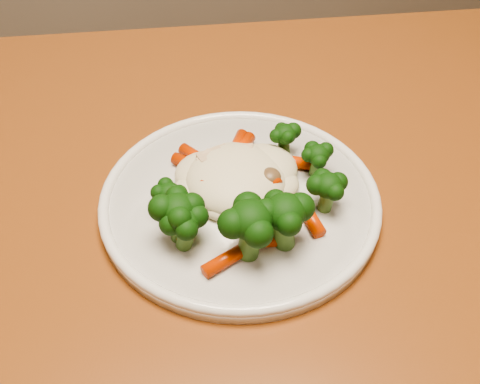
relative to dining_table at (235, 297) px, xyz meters
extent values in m
cube|color=#944F22|center=(0.00, 0.00, 0.09)|extent=(1.19, 0.87, 0.04)
cylinder|color=white|center=(0.01, 0.02, 0.12)|extent=(0.26, 0.26, 0.01)
ellipsoid|color=#EEE5BF|center=(0.01, 0.03, 0.14)|extent=(0.11, 0.10, 0.04)
ellipsoid|color=black|center=(-0.05, -0.02, 0.14)|extent=(0.04, 0.04, 0.04)
ellipsoid|color=black|center=(0.00, -0.05, 0.15)|extent=(0.06, 0.06, 0.05)
ellipsoid|color=black|center=(0.03, -0.04, 0.15)|extent=(0.06, 0.06, 0.05)
ellipsoid|color=black|center=(0.08, -0.01, 0.14)|extent=(0.04, 0.04, 0.04)
ellipsoid|color=black|center=(0.09, 0.03, 0.14)|extent=(0.04, 0.04, 0.03)
ellipsoid|color=black|center=(0.07, 0.07, 0.14)|extent=(0.04, 0.04, 0.03)
ellipsoid|color=black|center=(-0.05, 0.02, 0.14)|extent=(0.03, 0.03, 0.03)
ellipsoid|color=black|center=(-0.05, -0.02, 0.15)|extent=(0.05, 0.05, 0.04)
cylinder|color=#E13C05|center=(-0.02, 0.06, 0.13)|extent=(0.04, 0.05, 0.01)
cylinder|color=#E13C05|center=(0.02, 0.08, 0.13)|extent=(0.03, 0.04, 0.01)
cylinder|color=#E13C05|center=(0.07, 0.05, 0.13)|extent=(0.05, 0.03, 0.01)
cylinder|color=#E13C05|center=(-0.05, 0.00, 0.13)|extent=(0.02, 0.05, 0.01)
cylinder|color=#E13C05|center=(-0.02, -0.05, 0.13)|extent=(0.05, 0.03, 0.01)
cylinder|color=#E13C05|center=(0.02, -0.04, 0.13)|extent=(0.04, 0.02, 0.01)
cylinder|color=#E13C05|center=(0.06, -0.03, 0.13)|extent=(0.02, 0.04, 0.01)
cylinder|color=#E13C05|center=(0.04, 0.03, 0.14)|extent=(0.03, 0.05, 0.01)
cylinder|color=#E13C05|center=(-0.01, 0.04, 0.14)|extent=(0.03, 0.04, 0.01)
cylinder|color=#E13C05|center=(-0.02, 0.08, 0.13)|extent=(0.03, 0.04, 0.01)
cylinder|color=#E13C05|center=(0.03, 0.08, 0.13)|extent=(0.03, 0.04, 0.01)
ellipsoid|color=brown|center=(0.01, 0.04, 0.14)|extent=(0.02, 0.02, 0.02)
ellipsoid|color=brown|center=(0.04, 0.02, 0.14)|extent=(0.02, 0.02, 0.01)
ellipsoid|color=brown|center=(0.00, 0.02, 0.14)|extent=(0.02, 0.02, 0.01)
cube|color=beige|center=(-0.01, 0.06, 0.14)|extent=(0.03, 0.02, 0.01)
cube|color=beige|center=(0.02, 0.06, 0.14)|extent=(0.02, 0.02, 0.01)
cube|color=beige|center=(-0.01, 0.06, 0.14)|extent=(0.02, 0.02, 0.01)
cube|color=beige|center=(0.00, 0.06, 0.14)|extent=(0.02, 0.02, 0.01)
camera|label=1|loc=(-0.09, -0.36, 0.51)|focal=45.00mm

